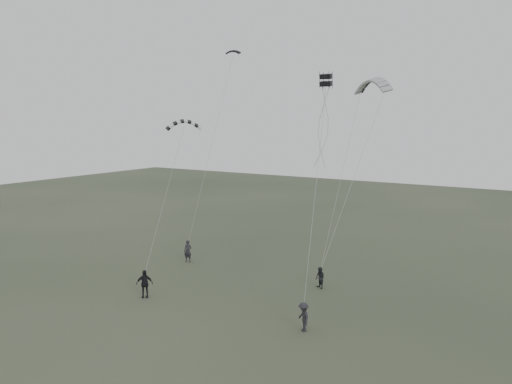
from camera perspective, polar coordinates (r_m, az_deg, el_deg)
The scene contains 9 objects.
ground at distance 35.16m, azimuth -6.48°, elevation -11.89°, with size 140.00×140.00×0.00m, color #303C29.
flyer_left at distance 43.36m, azimuth -7.79°, elevation -6.72°, with size 0.69×0.45×1.89m, color black.
flyer_right at distance 36.75m, azimuth 7.33°, elevation -9.72°, with size 0.76×0.59×1.57m, color black.
flyer_center at distance 35.50m, azimuth -12.63°, elevation -10.19°, with size 1.13×0.47×1.93m, color black.
flyer_far at distance 29.65m, azimuth 5.44°, elevation -14.02°, with size 1.10×0.63×1.70m, color #232328.
kite_dark_small at distance 46.67m, azimuth -2.65°, elevation 15.79°, with size 1.34×0.40×0.47m, color black, non-canonical shape.
kite_pale_large at distance 42.42m, azimuth 13.18°, elevation 12.40°, with size 3.88×0.87×1.60m, color #9FA2A4, non-canonical shape.
kite_striped at distance 39.19m, azimuth -8.23°, elevation 8.02°, with size 2.72×0.68×1.09m, color black, non-canonical shape.
kite_box at distance 31.79m, azimuth 8.01°, elevation 12.55°, with size 0.69×0.69×0.74m, color black, non-canonical shape.
Camera 1 is at (20.65, -25.78, 12.04)m, focal length 35.00 mm.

